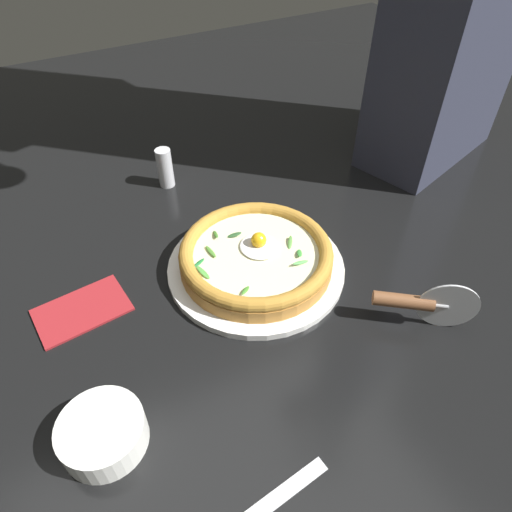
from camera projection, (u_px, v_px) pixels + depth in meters
ground_plane at (271, 276)px, 0.80m from camera, size 2.40×2.40×0.03m
pizza_plate at (256, 267)px, 0.79m from camera, size 0.30×0.30×0.01m
pizza at (256, 255)px, 0.77m from camera, size 0.26×0.26×0.06m
side_bowl at (103, 433)px, 0.56m from camera, size 0.11×0.11×0.04m
pizza_cutter at (419, 303)px, 0.68m from camera, size 0.10×0.13×0.09m
folded_napkin at (82, 309)px, 0.72m from camera, size 0.10×0.15×0.01m
pepper_shaker at (165, 168)px, 0.95m from camera, size 0.03×0.03×0.08m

